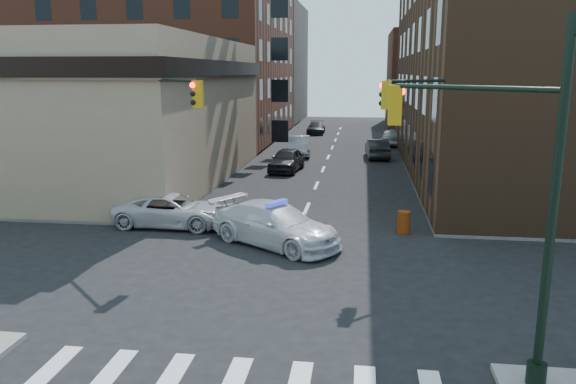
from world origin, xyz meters
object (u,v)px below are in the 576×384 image
(pedestrian_b, at_px, (99,199))
(parked_car_wfar, at_px, (299,146))
(barrel_bank, at_px, (223,218))
(barricade_nw_a, at_px, (145,200))
(police_car, at_px, (275,225))
(parked_car_wnear, at_px, (287,160))
(barrel_road, at_px, (404,222))
(pickup, at_px, (173,210))
(parked_car_enear, at_px, (377,149))
(pedestrian_a, at_px, (136,203))

(pedestrian_b, bearing_deg, parked_car_wfar, 48.44)
(barrel_bank, bearing_deg, barricade_nw_a, 153.55)
(police_car, relative_size, barrel_bank, 5.94)
(parked_car_wnear, distance_m, barricade_nw_a, 14.03)
(parked_car_wfar, xyz_separation_m, barrel_road, (7.19, -22.61, -0.32))
(parked_car_wnear, bearing_deg, barrel_road, -58.31)
(police_car, height_order, barrel_bank, police_car)
(barricade_nw_a, bearing_deg, barrel_road, 5.35)
(pickup, distance_m, barrel_road, 10.50)
(pedestrian_b, bearing_deg, barrel_bank, -28.70)
(pickup, bearing_deg, pedestrian_b, 85.11)
(police_car, xyz_separation_m, parked_car_wfar, (-1.82, 25.00, -0.04))
(parked_car_enear, bearing_deg, parked_car_wfar, -9.77)
(barrel_road, bearing_deg, parked_car_wfar, 107.65)
(parked_car_wnear, distance_m, parked_car_enear, 9.64)
(police_car, distance_m, pedestrian_b, 9.22)
(parked_car_wnear, bearing_deg, pedestrian_b, -109.56)
(pickup, relative_size, barrel_road, 5.34)
(parked_car_wfar, bearing_deg, barrel_road, -78.67)
(parked_car_wnear, distance_m, parked_car_wfar, 7.69)
(police_car, xyz_separation_m, barrel_road, (5.37, 2.39, -0.36))
(parked_car_wfar, height_order, barrel_bank, parked_car_wfar)
(barrel_bank, bearing_deg, pedestrian_a, 175.97)
(parked_car_enear, bearing_deg, parked_car_wnear, 42.89)
(barrel_road, distance_m, barricade_nw_a, 12.87)
(barrel_road, relative_size, barrel_bank, 1.00)
(parked_car_wfar, distance_m, pedestrian_b, 23.50)
(parked_car_wnear, xyz_separation_m, pedestrian_a, (-5.10, -14.92, 0.15))
(pickup, relative_size, parked_car_enear, 1.12)
(pedestrian_a, xyz_separation_m, pedestrian_b, (-1.89, 0.19, 0.13))
(police_car, xyz_separation_m, barricade_nw_a, (-7.35, 4.39, -0.21))
(parked_car_wnear, relative_size, parked_car_wfar, 0.97)
(pedestrian_a, bearing_deg, barrel_road, 8.05)
(parked_car_wnear, relative_size, barrel_road, 4.83)
(pedestrian_a, bearing_deg, parked_car_enear, 70.14)
(parked_car_wfar, xyz_separation_m, pedestrian_a, (-5.14, -22.61, 0.15))
(police_car, distance_m, parked_car_wfar, 25.06)
(police_car, xyz_separation_m, parked_car_enear, (4.68, 24.38, -0.07))
(parked_car_wfar, height_order, parked_car_enear, parked_car_wfar)
(barricade_nw_a, bearing_deg, parked_car_wnear, 81.30)
(pedestrian_b, relative_size, barricade_nw_a, 1.43)
(barrel_road, bearing_deg, barricade_nw_a, 171.06)
(police_car, bearing_deg, barricade_nw_a, 91.77)
(barrel_road, height_order, barrel_bank, barrel_road)
(police_car, height_order, parked_car_wnear, police_car)
(parked_car_wfar, relative_size, pedestrian_b, 2.63)
(parked_car_enear, height_order, barricade_nw_a, parked_car_enear)
(pedestrian_a, distance_m, barrel_road, 12.35)
(barrel_road, bearing_deg, pickup, -178.91)
(parked_car_wnear, xyz_separation_m, parked_car_enear, (6.55, 7.07, -0.04))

